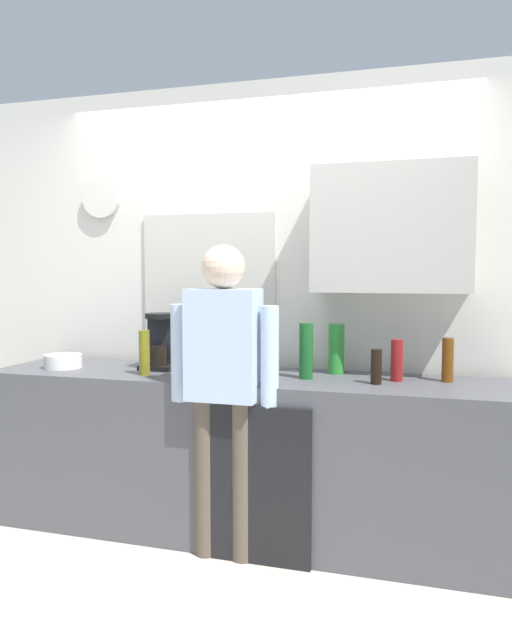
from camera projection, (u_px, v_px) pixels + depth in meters
ground_plane at (225, 556)px, 3.08m from camera, size 8.00×8.00×0.00m
kitchen_counter at (242, 454)px, 3.33m from camera, size 2.92×0.64×0.89m
dishwasher_panel at (256, 486)px, 2.96m from camera, size 0.56×0.02×0.80m
back_wall_assembly at (277, 290)px, 3.61m from camera, size 4.52×0.42×2.60m
coffee_maker at (162, 344)px, 3.52m from camera, size 0.20×0.20×0.33m
bottle_dark_sauce at (376, 367)px, 3.03m from camera, size 0.06×0.06×0.18m
bottle_clear_soda at (336, 349)px, 3.34m from camera, size 0.09×0.09×0.28m
bottle_olive_oil at (144, 353)px, 3.30m from camera, size 0.06×0.06×0.25m
bottle_green_wine at (306, 351)px, 3.18m from camera, size 0.07×0.07×0.30m
bottle_amber_beer at (448, 360)px, 3.09m from camera, size 0.06×0.06×0.23m
bottle_red_vinegar at (397, 360)px, 3.11m from camera, size 0.06×0.06×0.22m
cup_terracotta_mug at (221, 365)px, 3.35m from camera, size 0.08×0.08×0.09m
mixing_bowl at (63, 361)px, 3.55m from camera, size 0.22×0.22×0.08m
person_at_sink at (224, 375)px, 3.00m from camera, size 0.57×0.22×1.60m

